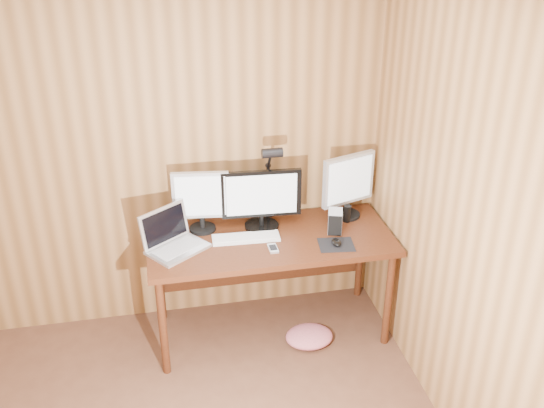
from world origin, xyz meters
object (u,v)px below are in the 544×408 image
object	(u,v)px
speaker	(347,214)
monitor_left	(201,200)
monitor_center	(261,199)
mouse	(336,242)
laptop	(172,239)
desk	(268,248)
monitor_right	(348,184)
hard_drive	(335,221)
phone	(273,248)
keyboard	(246,238)
desk_lamp	(270,172)

from	to	relation	value
speaker	monitor_left	bearing A→B (deg)	175.57
monitor_center	mouse	size ratio (longest dim) A/B	5.11
laptop	desk	bearing A→B (deg)	-29.31
monitor_right	hard_drive	size ratio (longest dim) A/B	2.91
desk	monitor_center	bearing A→B (deg)	111.48
phone	monitor_center	bearing A→B (deg)	92.42
keyboard	monitor_left	bearing A→B (deg)	148.23
phone	desk_lamp	world-z (taller)	desk_lamp
monitor_center	desk_lamp	size ratio (longest dim) A/B	0.89
monitor_left	keyboard	bearing A→B (deg)	-26.85
monitor_left	hard_drive	world-z (taller)	monitor_left
monitor_left	keyboard	world-z (taller)	monitor_left
monitor_center	desk_lamp	distance (m)	0.19
laptop	phone	bearing A→B (deg)	-49.45
desk	monitor_left	distance (m)	0.56
keyboard	desk_lamp	distance (m)	0.47
mouse	hard_drive	size ratio (longest dim) A/B	0.66
speaker	laptop	bearing A→B (deg)	-174.24
keyboard	speaker	distance (m)	0.73
desk_lamp	monitor_right	bearing A→B (deg)	-5.96
monitor_right	monitor_left	bearing A→B (deg)	160.74
mouse	desk_lamp	world-z (taller)	desk_lamp
desk	phone	bearing A→B (deg)	-93.54
desk	keyboard	size ratio (longest dim) A/B	3.60
monitor_right	keyboard	xyz separation A→B (m)	(-0.74, -0.18, -0.23)
desk	phone	world-z (taller)	phone
monitor_left	laptop	world-z (taller)	monitor_left
laptop	phone	world-z (taller)	laptop
keyboard	desk_lamp	size ratio (longest dim) A/B	0.75
desk	mouse	size ratio (longest dim) A/B	15.46
hard_drive	monitor_center	bearing A→B (deg)	179.75
monitor_right	hard_drive	bearing A→B (deg)	-145.78
monitor_right	phone	xyz separation A→B (m)	(-0.59, -0.34, -0.24)
desk	hard_drive	size ratio (longest dim) A/B	10.25
keyboard	phone	bearing A→B (deg)	-44.79
mouse	monitor_left	bearing A→B (deg)	170.66
phone	speaker	xyz separation A→B (m)	(0.57, 0.27, 0.05)
speaker	desk_lamp	bearing A→B (deg)	166.85
monitor_right	laptop	world-z (taller)	monitor_right
desk	speaker	world-z (taller)	speaker
laptop	speaker	xyz separation A→B (m)	(1.19, 0.12, -0.00)
speaker	desk_lamp	distance (m)	0.61
monitor_center	monitor_left	world-z (taller)	monitor_left
monitor_left	phone	distance (m)	0.58
mouse	speaker	bearing A→B (deg)	75.65
laptop	keyboard	distance (m)	0.48
mouse	speaker	xyz separation A→B (m)	(0.16, 0.29, 0.04)
desk	monitor_center	distance (m)	0.35
monitor_left	desk_lamp	world-z (taller)	desk_lamp
monitor_center	mouse	distance (m)	0.57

